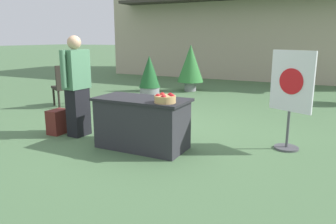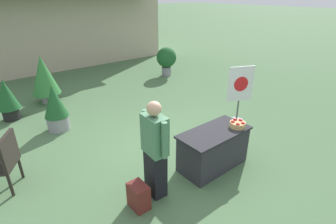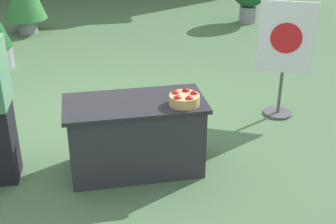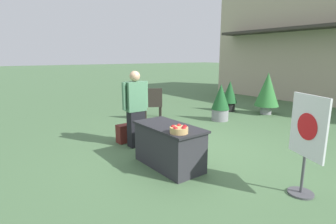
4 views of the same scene
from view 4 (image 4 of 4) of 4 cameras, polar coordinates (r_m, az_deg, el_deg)
ground_plane at (r=5.69m, az=4.99°, el=-8.26°), size 120.00×120.00×0.00m
display_table at (r=4.77m, az=0.21°, el=-7.38°), size 1.40×0.69×0.76m
apple_basket at (r=4.20m, az=2.41°, el=-3.84°), size 0.30×0.30×0.13m
person_visitor at (r=5.74m, az=-7.06°, el=0.71°), size 0.29×0.61×1.67m
backpack at (r=6.19m, az=-9.45°, el=-4.64°), size 0.24×0.34×0.42m
poster_board at (r=4.15m, az=27.94°, el=-5.40°), size 0.62×0.36×1.46m
patio_chair at (r=8.25m, az=-3.27°, el=2.16°), size 0.75×0.75×1.01m
potted_plant_far_right at (r=9.79m, az=13.27°, el=3.72°), size 0.56×0.56×1.10m
potted_plant_near_right at (r=8.26m, az=11.37°, el=2.18°), size 0.56×0.56×1.14m
potted_plant_far_left at (r=9.60m, az=20.82°, el=4.41°), size 0.81×0.81×1.43m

